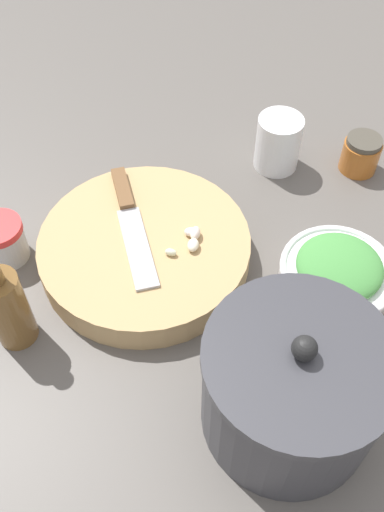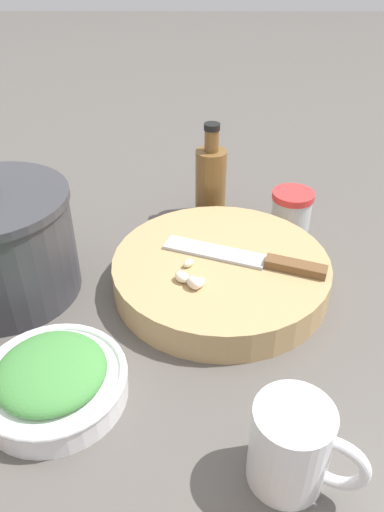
{
  "view_description": "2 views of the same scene",
  "coord_description": "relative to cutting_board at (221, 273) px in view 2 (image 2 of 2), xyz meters",
  "views": [
    {
      "loc": [
        0.35,
        0.42,
        0.69
      ],
      "look_at": [
        0.05,
        0.01,
        0.05
      ],
      "focal_mm": 40.0,
      "sensor_mm": 36.0,
      "label": 1
    },
    {
      "loc": [
        -0.49,
        -0.02,
        0.47
      ],
      "look_at": [
        0.06,
        -0.02,
        0.08
      ],
      "focal_mm": 35.0,
      "sensor_mm": 36.0,
      "label": 2
    }
  ],
  "objects": [
    {
      "name": "ground_plane",
      "position": [
        -0.09,
        0.06,
        -0.02
      ],
      "size": [
        5.0,
        5.0,
        0.0
      ],
      "primitive_type": "plane",
      "color": "#56514C"
    },
    {
      "name": "cutting_board",
      "position": [
        0.0,
        0.0,
        0.0
      ],
      "size": [
        0.32,
        0.32,
        0.05
      ],
      "color": "tan",
      "rests_on": "ground_plane"
    },
    {
      "name": "chef_knife",
      "position": [
        -0.0,
        -0.05,
        0.03
      ],
      "size": [
        0.11,
        0.23,
        0.01
      ],
      "rotation": [
        0.0,
        0.0,
        5.92
      ],
      "color": "brown",
      "rests_on": "cutting_board"
    },
    {
      "name": "garlic_cloves",
      "position": [
        -0.05,
        0.04,
        0.03
      ],
      "size": [
        0.07,
        0.05,
        0.02
      ],
      "color": "silver",
      "rests_on": "cutting_board"
    },
    {
      "name": "herb_bowl",
      "position": [
        -0.21,
        0.2,
        0.0
      ],
      "size": [
        0.17,
        0.17,
        0.06
      ],
      "color": "white",
      "rests_on": "ground_plane"
    },
    {
      "name": "spice_jar",
      "position": [
        0.17,
        -0.13,
        0.01
      ],
      "size": [
        0.07,
        0.07,
        0.07
      ],
      "color": "silver",
      "rests_on": "ground_plane"
    },
    {
      "name": "coffee_mug",
      "position": [
        -0.31,
        -0.05,
        0.02
      ],
      "size": [
        0.08,
        0.11,
        0.1
      ],
      "color": "white",
      "rests_on": "ground_plane"
    },
    {
      "name": "oil_bottle",
      "position": [
        0.22,
        0.01,
        0.04
      ],
      "size": [
        0.06,
        0.06,
        0.17
      ],
      "color": "brown",
      "rests_on": "ground_plane"
    }
  ]
}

